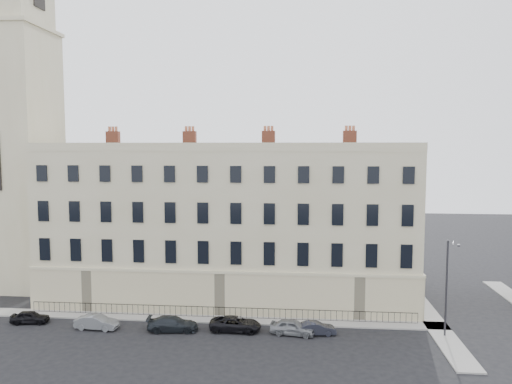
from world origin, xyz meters
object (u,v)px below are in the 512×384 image
at_px(car_c, 173,324).
at_px(car_d, 235,324).
at_px(car_b, 97,322).
at_px(car_f, 316,328).
at_px(car_e, 293,327).
at_px(car_a, 30,317).
at_px(streetlamp, 447,284).

distance_m(car_c, car_d, 5.26).
xyz_separation_m(car_b, car_c, (6.55, 0.17, 0.01)).
distance_m(car_c, car_f, 11.95).
xyz_separation_m(car_b, car_e, (16.59, 0.28, 0.03)).
height_order(car_b, car_d, car_b).
xyz_separation_m(car_c, car_f, (11.95, 0.25, -0.08)).
xyz_separation_m(car_a, car_c, (12.94, -0.63, 0.06)).
distance_m(car_c, car_e, 10.04).
bearing_deg(streetlamp, car_f, -159.91).
bearing_deg(car_d, car_c, 96.25).
bearing_deg(car_f, car_a, 80.42).
bearing_deg(car_c, car_b, 86.13).
bearing_deg(car_f, car_e, 85.54).
height_order(car_a, car_f, car_a).
relative_size(car_b, car_c, 0.86).
height_order(car_c, car_d, car_c).
relative_size(car_e, car_f, 1.14).
bearing_deg(car_a, car_b, -104.01).
distance_m(car_c, streetlamp, 22.78).
xyz_separation_m(car_f, streetlamp, (10.50, 0.45, 3.89)).
bearing_deg(streetlamp, car_e, -159.64).
bearing_deg(streetlamp, car_c, -160.57).
xyz_separation_m(car_c, streetlamp, (22.45, 0.69, 3.81)).
distance_m(car_b, car_d, 11.80).
xyz_separation_m(car_a, car_f, (24.88, -0.38, -0.01)).
bearing_deg(car_b, car_a, 86.79).
distance_m(car_a, car_b, 6.44).
height_order(car_a, car_b, car_b).
height_order(car_b, car_e, car_e).
distance_m(car_f, streetlamp, 11.21).
bearing_deg(car_f, streetlamp, -96.27).
bearing_deg(car_d, car_e, -93.93).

